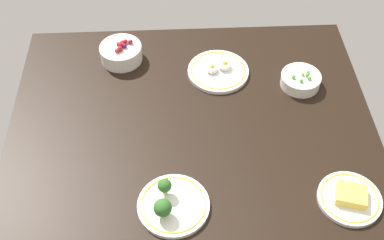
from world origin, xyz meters
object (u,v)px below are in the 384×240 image
object	(u,v)px
plate_broccoli	(171,204)
plate_cheese	(350,198)
bowl_berries	(121,52)
plate_eggs	(218,71)
bowl_peas	(301,80)

from	to	relation	value
plate_broccoli	plate_cheese	bearing A→B (deg)	-179.99
plate_broccoli	bowl_berries	xyz separation A→B (cm)	(16.38, -61.70, 1.52)
bowl_berries	plate_cheese	bearing A→B (deg)	136.86
bowl_berries	plate_broccoli	bearing A→B (deg)	104.87
plate_eggs	bowl_peas	world-z (taller)	bowl_peas
plate_eggs	bowl_peas	size ratio (longest dim) A/B	1.56
plate_broccoli	plate_cheese	xyz separation A→B (cm)	(-49.46, -0.01, -0.48)
plate_broccoli	bowl_peas	bearing A→B (deg)	-134.07
plate_eggs	plate_cheese	world-z (taller)	plate_eggs
plate_eggs	bowl_berries	distance (cm)	34.84
plate_eggs	bowl_berries	xyz separation A→B (cm)	(33.67, -8.68, 2.18)
bowl_peas	bowl_berries	bearing A→B (deg)	-14.59
plate_eggs	bowl_peas	bearing A→B (deg)	165.24
plate_broccoli	plate_cheese	distance (cm)	49.46
plate_broccoli	plate_cheese	world-z (taller)	plate_broccoli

